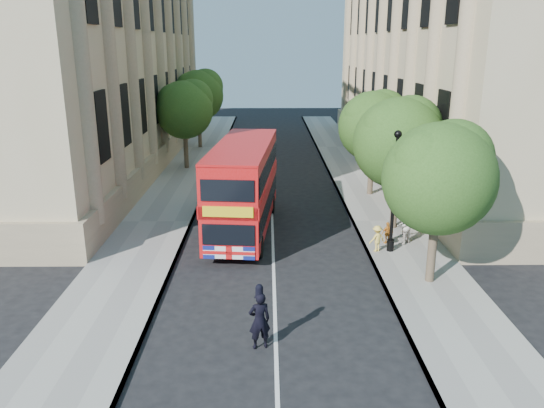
{
  "coord_description": "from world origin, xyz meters",
  "views": [
    {
      "loc": [
        -0.24,
        -15.04,
        8.57
      ],
      "look_at": [
        -0.05,
        5.71,
        2.3
      ],
      "focal_mm": 35.0,
      "sensor_mm": 36.0,
      "label": 1
    }
  ],
  "objects_px": {
    "box_van": "(228,193)",
    "police_constable": "(259,320)",
    "lamp_post": "(394,197)",
    "double_decker_bus": "(244,185)",
    "woman_pedestrian": "(403,225)"
  },
  "relations": [
    {
      "from": "double_decker_bus",
      "to": "box_van",
      "type": "relative_size",
      "value": 1.73
    },
    {
      "from": "box_van",
      "to": "lamp_post",
      "type": "bearing_deg",
      "value": -29.39
    },
    {
      "from": "woman_pedestrian",
      "to": "police_constable",
      "type": "bearing_deg",
      "value": 9.33
    },
    {
      "from": "lamp_post",
      "to": "box_van",
      "type": "relative_size",
      "value": 0.98
    },
    {
      "from": "double_decker_bus",
      "to": "woman_pedestrian",
      "type": "height_order",
      "value": "double_decker_bus"
    },
    {
      "from": "lamp_post",
      "to": "box_van",
      "type": "bearing_deg",
      "value": 148.26
    },
    {
      "from": "double_decker_bus",
      "to": "woman_pedestrian",
      "type": "distance_m",
      "value": 7.46
    },
    {
      "from": "police_constable",
      "to": "woman_pedestrian",
      "type": "relative_size",
      "value": 1.07
    },
    {
      "from": "lamp_post",
      "to": "double_decker_bus",
      "type": "height_order",
      "value": "lamp_post"
    },
    {
      "from": "box_van",
      "to": "police_constable",
      "type": "height_order",
      "value": "box_van"
    },
    {
      "from": "woman_pedestrian",
      "to": "box_van",
      "type": "bearing_deg",
      "value": -67.93
    },
    {
      "from": "box_van",
      "to": "woman_pedestrian",
      "type": "distance_m",
      "value": 8.71
    },
    {
      "from": "double_decker_bus",
      "to": "box_van",
      "type": "distance_m",
      "value": 2.03
    },
    {
      "from": "double_decker_bus",
      "to": "police_constable",
      "type": "height_order",
      "value": "double_decker_bus"
    },
    {
      "from": "box_van",
      "to": "woman_pedestrian",
      "type": "height_order",
      "value": "box_van"
    }
  ]
}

